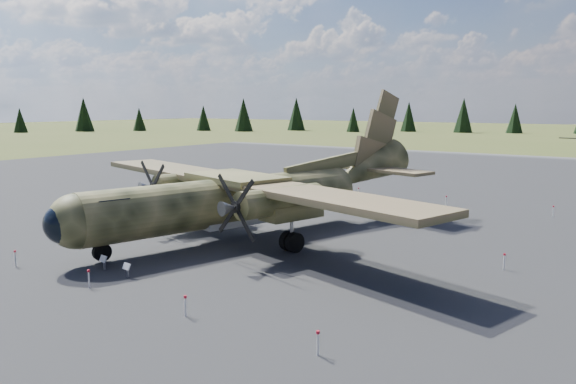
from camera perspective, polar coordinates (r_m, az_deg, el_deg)
The scene contains 7 objects.
ground at distance 37.33m, azimuth -4.35°, elevation -3.76°, with size 500.00×500.00×0.00m, color #525525.
apron at distance 45.37m, azimuth 3.63°, elevation -1.52°, with size 120.00×120.00×0.04m, color #515256.
transport_plane at distance 34.89m, azimuth -3.81°, elevation 0.08°, with size 29.57×26.43×9.84m.
info_placard_left at distance 29.41m, azimuth -18.24°, elevation -6.61°, with size 0.50×0.26×0.75m.
info_placard_right at distance 27.82m, azimuth -16.05°, elevation -7.42°, with size 0.47×0.22×0.72m.
barrier_fence at distance 37.46m, azimuth -4.99°, elevation -2.94°, with size 33.12×29.62×0.85m.
treeline at distance 37.29m, azimuth 1.94°, elevation 3.88°, with size 318.88×318.09×10.95m.
Camera 1 is at (23.05, -28.24, 8.05)m, focal length 35.00 mm.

